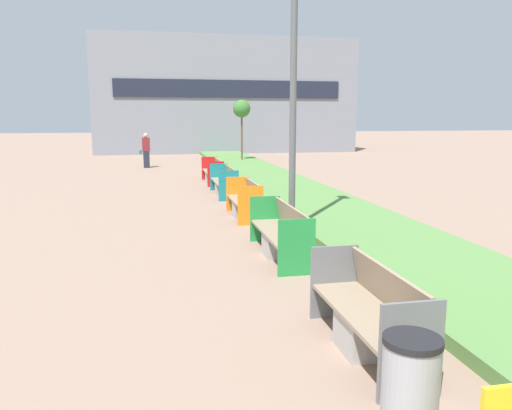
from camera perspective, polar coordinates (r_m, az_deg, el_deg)
The scene contains 10 objects.
planter_grass_strip at distance 11.00m, azimuth 12.94°, elevation -3.12°, with size 2.80×120.00×0.18m.
building_backdrop at distance 38.01m, azimuth -3.56°, elevation 12.28°, with size 18.72×5.33×8.13m.
bench_grey_frame at distance 5.71m, azimuth 12.74°, elevation -12.64°, with size 0.65×2.01×0.94m.
bench_green_frame at distance 9.21m, azimuth 2.86°, elevation -3.58°, with size 0.65×2.41×0.94m.
bench_orange_frame at distance 12.75m, azimuth -1.27°, elevation 0.17°, with size 0.65×1.94×0.94m.
bench_teal_frame at distance 16.44m, azimuth -3.59°, elevation 2.42°, with size 0.65×2.41×0.94m.
bench_red_frame at distance 19.60m, azimuth -4.89°, elevation 3.62°, with size 0.65×2.27×0.94m.
litter_bin at distance 4.14m, azimuth 17.14°, elevation -20.28°, with size 0.44×0.44×0.96m.
sapling_tree_far at distance 28.28m, azimuth -1.65°, elevation 10.86°, with size 0.98×0.98×3.50m.
pedestrian_walking at distance 26.00m, azimuth -12.46°, elevation 6.14°, with size 0.53×0.24×1.76m.
Camera 1 is at (-1.29, 2.26, 2.54)m, focal length 35.00 mm.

